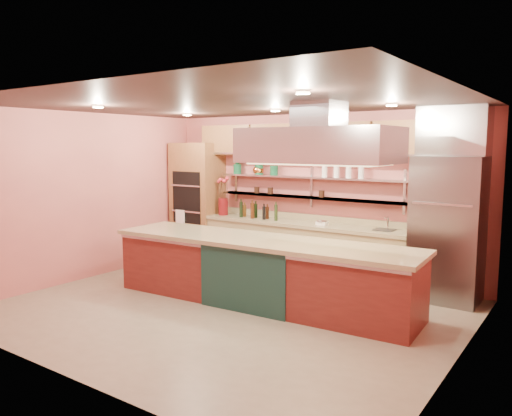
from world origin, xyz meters
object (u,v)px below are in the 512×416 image
Objects in this scene: flower_vase at (223,207)px; kitchen_scale at (322,222)px; green_canister at (274,170)px; island at (260,271)px; refrigerator at (447,229)px; copper_kettle at (258,170)px.

flower_vase is 1.85× the size of kitchen_scale.
flower_vase is 1.25m from green_canister.
island is 13.82× the size of flower_vase.
green_canister reaches higher than flower_vase.
green_canister is (-3.12, 0.23, 0.75)m from refrigerator.
refrigerator is 2.76m from island.
kitchen_scale is at bearing 179.72° from refrigerator.
green_canister is at bearing 179.95° from kitchen_scale.
island is 2.66m from copper_kettle.
island is 1.74m from kitchen_scale.
island is 2.51m from green_canister.
refrigerator is 6.47× the size of flower_vase.
flower_vase is (-1.99, 1.66, 0.62)m from island.
green_canister is (-1.10, 0.22, 0.82)m from kitchen_scale.
green_canister is (-0.98, 1.88, 1.33)m from island.
flower_vase is 2.11m from kitchen_scale.
green_canister reaches higher than island.
copper_kettle is 1.15× the size of green_canister.
island is at bearing -62.42° from green_canister.
flower_vase is at bearing -168.72° from kitchen_scale.
island is 25.54× the size of kitchen_scale.
flower_vase is at bearing 179.86° from refrigerator.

